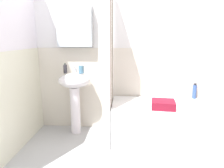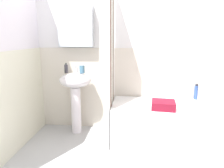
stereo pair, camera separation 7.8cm
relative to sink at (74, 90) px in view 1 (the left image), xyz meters
The scene contains 11 objects.
wall_back_tiled 1.07m from the sink, 14.50° to the left, with size 3.60×0.18×2.40m.
sink is the anchor object (origin of this frame).
faucet 0.30m from the sink, 90.00° to the left, with size 0.03×0.12×0.12m.
soap_dispenser 0.32m from the sink, behind, with size 0.05×0.05×0.14m.
toothbrush_cup 0.30m from the sink, ahead, with size 0.07×0.07×0.11m, color teal.
bathtub 1.31m from the sink, ahead, with size 1.42×0.66×0.51m, color white.
shower_curtain 0.65m from the sink, 14.88° to the right, with size 0.01×0.66×2.00m.
body_wash_bottle 1.86m from the sink, ahead, with size 0.04×0.04×0.22m.
shampoo_bottle 1.77m from the sink, ahead, with size 0.06×0.06×0.15m.
lotion_bottle 1.68m from the sink, ahead, with size 0.05×0.05×0.22m.
towel_folded 1.21m from the sink, 14.67° to the right, with size 0.28×0.25×0.09m, color maroon.
Camera 1 is at (-0.24, -1.72, 1.35)m, focal length 33.41 mm.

